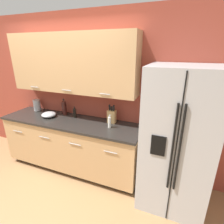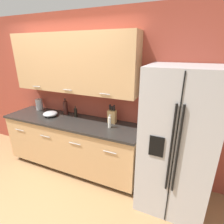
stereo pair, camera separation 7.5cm
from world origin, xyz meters
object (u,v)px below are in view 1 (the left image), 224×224
object	(u,v)px
refrigerator	(177,140)
wine_bottle	(64,107)
mixing_bowl	(49,115)
steel_canister	(37,105)
oil_bottle	(75,112)
knife_block	(112,116)
soap_dispenser	(109,122)

from	to	relation	value
refrigerator	wine_bottle	size ratio (longest dim) A/B	6.47
mixing_bowl	steel_canister	bearing A→B (deg)	156.05
refrigerator	oil_bottle	distance (m)	1.69
oil_bottle	mixing_bowl	distance (m)	0.46
wine_bottle	steel_canister	bearing A→B (deg)	-179.97
knife_block	refrigerator	bearing A→B (deg)	-13.96
refrigerator	knife_block	size ratio (longest dim) A/B	6.24
wine_bottle	mixing_bowl	bearing A→B (deg)	-134.00
wine_bottle	steel_canister	world-z (taller)	wine_bottle
refrigerator	mixing_bowl	world-z (taller)	refrigerator
refrigerator	knife_block	distance (m)	1.03
mixing_bowl	wine_bottle	bearing A→B (deg)	46.00
wine_bottle	steel_canister	size ratio (longest dim) A/B	1.28
knife_block	oil_bottle	world-z (taller)	knife_block
wine_bottle	mixing_bowl	distance (m)	0.29
steel_canister	wine_bottle	bearing A→B (deg)	0.03
refrigerator	oil_bottle	world-z (taller)	refrigerator
soap_dispenser	oil_bottle	xyz separation A→B (m)	(-0.71, 0.16, 0.00)
oil_bottle	mixing_bowl	xyz separation A→B (m)	(-0.43, -0.15, -0.05)
refrigerator	knife_block	xyz separation A→B (m)	(-1.00, 0.25, 0.10)
refrigerator	steel_canister	xyz separation A→B (m)	(-2.55, 0.27, 0.09)
wine_bottle	mixing_bowl	world-z (taller)	wine_bottle
oil_bottle	steel_canister	size ratio (longest dim) A/B	0.86
knife_block	steel_canister	bearing A→B (deg)	179.26
knife_block	oil_bottle	distance (m)	0.68
knife_block	soap_dispenser	size ratio (longest dim) A/B	1.46
oil_bottle	steel_canister	distance (m)	0.87
wine_bottle	soap_dispenser	xyz separation A→B (m)	(0.96, -0.20, -0.05)
wine_bottle	knife_block	bearing A→B (deg)	-1.27
soap_dispenser	steel_canister	xyz separation A→B (m)	(-1.59, 0.20, 0.02)
knife_block	oil_bottle	size ratio (longest dim) A/B	1.54
steel_canister	soap_dispenser	bearing A→B (deg)	-7.35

